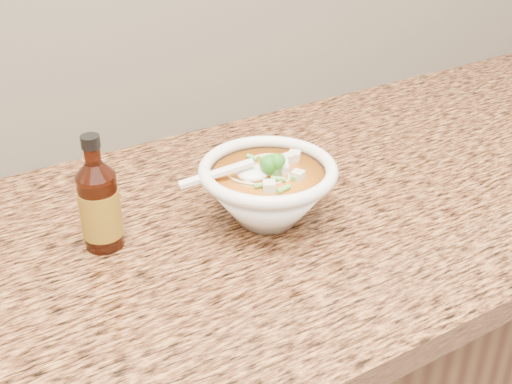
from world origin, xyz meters
TOP-DOWN VIEW (x-y plane):
  - counter_slab at (0.00, 1.68)m, footprint 4.00×0.68m
  - soup_bowl at (0.19, 1.65)m, footprint 0.23×0.20m
  - hot_sauce_bottle at (-0.04, 1.71)m, footprint 0.07×0.07m

SIDE VIEW (x-z plane):
  - counter_slab at x=0.00m, z-range 0.86..0.90m
  - soup_bowl at x=0.19m, z-range 0.89..1.00m
  - hot_sauce_bottle at x=-0.04m, z-range 0.88..1.05m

